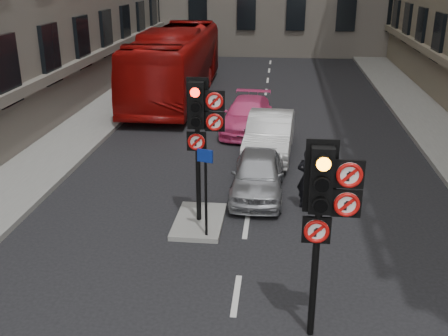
% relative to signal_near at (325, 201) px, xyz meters
% --- Properties ---
extents(pavement_left, '(3.00, 50.00, 0.16)m').
position_rel_signal_near_xyz_m(pavement_left, '(-8.69, 11.01, -2.50)').
color(pavement_left, gray).
rests_on(pavement_left, ground).
extents(centre_island, '(1.20, 2.00, 0.12)m').
position_rel_signal_near_xyz_m(centre_island, '(-2.69, 4.01, -2.52)').
color(centre_island, gray).
rests_on(centre_island, ground).
extents(signal_near, '(0.91, 0.40, 3.58)m').
position_rel_signal_near_xyz_m(signal_near, '(0.00, 0.00, 0.00)').
color(signal_near, black).
rests_on(signal_near, ground).
extents(signal_far, '(0.91, 0.40, 3.58)m').
position_rel_signal_near_xyz_m(signal_far, '(-2.60, 4.00, 0.12)').
color(signal_far, black).
rests_on(signal_far, centre_island).
extents(car_silver, '(1.48, 3.61, 1.22)m').
position_rel_signal_near_xyz_m(car_silver, '(-1.31, 6.01, -1.97)').
color(car_silver, '#989A9F').
rests_on(car_silver, ground).
extents(car_white, '(1.75, 4.36, 1.41)m').
position_rel_signal_near_xyz_m(car_white, '(-1.07, 9.46, -1.88)').
color(car_white, silver).
rests_on(car_white, ground).
extents(car_pink, '(2.00, 4.34, 1.23)m').
position_rel_signal_near_xyz_m(car_pink, '(-2.02, 12.20, -1.97)').
color(car_pink, '#EF468C').
rests_on(car_pink, ground).
extents(bus_red, '(2.88, 11.99, 3.34)m').
position_rel_signal_near_xyz_m(bus_red, '(-5.86, 17.47, -0.91)').
color(bus_red, '#960C0A').
rests_on(bus_red, ground).
extents(motorcycle, '(0.51, 1.57, 0.93)m').
position_rel_signal_near_xyz_m(motorcycle, '(-1.90, 8.96, -2.12)').
color(motorcycle, black).
rests_on(motorcycle, ground).
extents(motorcyclist, '(0.73, 0.62, 1.70)m').
position_rel_signal_near_xyz_m(motorcyclist, '(0.04, 5.23, -1.73)').
color(motorcyclist, black).
rests_on(motorcyclist, ground).
extents(info_sign, '(0.37, 0.16, 2.16)m').
position_rel_signal_near_xyz_m(info_sign, '(-2.39, 3.19, -1.07)').
color(info_sign, black).
rests_on(info_sign, centre_island).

